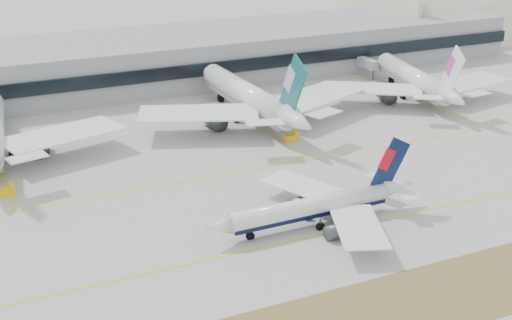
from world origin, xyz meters
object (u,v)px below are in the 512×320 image
widebody_cathay (251,99)px  widebody_china_air (417,81)px  terminal (127,62)px  taxiing_airliner (318,206)px  hangar (459,33)px

widebody_cathay → widebody_china_air: (55.03, -1.85, -0.78)m
widebody_cathay → terminal: widebody_cathay is taller
taxiing_airliner → hangar: hangar is taller
taxiing_airliner → widebody_cathay: size_ratio=0.68×
widebody_cathay → terminal: (-20.59, 51.87, 0.97)m
hangar → terminal: bearing=-172.6°
taxiing_airliner → widebody_china_air: size_ratio=0.78×
widebody_cathay → terminal: 55.82m
taxiing_airliner → widebody_china_air: 93.54m
widebody_china_air → hangar: bearing=-35.1°
terminal → widebody_china_air: bearing=-35.4°
taxiing_airliner → widebody_cathay: (14.99, 63.84, 2.75)m
terminal → hangar: (154.56, 20.16, -7.37)m
widebody_cathay → widebody_china_air: size_ratio=1.16×
terminal → hangar: bearing=7.4°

